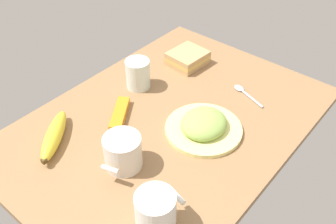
{
  "coord_description": "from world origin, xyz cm",
  "views": [
    {
      "loc": [
        60.06,
        50.44,
        71.59
      ],
      "look_at": [
        0.0,
        0.0,
        5.0
      ],
      "focal_mm": 40.45,
      "sensor_mm": 36.0,
      "label": 1
    }
  ],
  "objects_px": {
    "glass_of_milk": "(138,75)",
    "snack_bar": "(120,114)",
    "coffee_mug_black": "(156,212)",
    "sandwich_main": "(188,58)",
    "plate_of_food": "(204,126)",
    "spoon": "(244,92)",
    "coffee_mug_milky": "(123,152)",
    "banana": "(54,135)"
  },
  "relations": [
    {
      "from": "glass_of_milk",
      "to": "snack_bar",
      "type": "distance_m",
      "value": 0.15
    },
    {
      "from": "coffee_mug_black",
      "to": "sandwich_main",
      "type": "height_order",
      "value": "coffee_mug_black"
    },
    {
      "from": "plate_of_food",
      "to": "glass_of_milk",
      "type": "xyz_separation_m",
      "value": [
        -0.04,
        -0.27,
        0.02
      ]
    },
    {
      "from": "glass_of_milk",
      "to": "snack_bar",
      "type": "xyz_separation_m",
      "value": [
        0.14,
        0.06,
        -0.03
      ]
    },
    {
      "from": "plate_of_food",
      "to": "glass_of_milk",
      "type": "height_order",
      "value": "glass_of_milk"
    },
    {
      "from": "sandwich_main",
      "to": "plate_of_food",
      "type": "bearing_deg",
      "value": 45.26
    },
    {
      "from": "glass_of_milk",
      "to": "spoon",
      "type": "distance_m",
      "value": 0.33
    },
    {
      "from": "coffee_mug_milky",
      "to": "spoon",
      "type": "xyz_separation_m",
      "value": [
        -0.44,
        0.07,
        -0.04
      ]
    },
    {
      "from": "coffee_mug_black",
      "to": "spoon",
      "type": "xyz_separation_m",
      "value": [
        -0.52,
        -0.1,
        -0.05
      ]
    },
    {
      "from": "banana",
      "to": "spoon",
      "type": "distance_m",
      "value": 0.56
    },
    {
      "from": "glass_of_milk",
      "to": "banana",
      "type": "xyz_separation_m",
      "value": [
        0.32,
        0.0,
        -0.02
      ]
    },
    {
      "from": "spoon",
      "to": "snack_bar",
      "type": "relative_size",
      "value": 0.92
    },
    {
      "from": "snack_bar",
      "to": "coffee_mug_milky",
      "type": "bearing_deg",
      "value": 14.46
    },
    {
      "from": "coffee_mug_milky",
      "to": "banana",
      "type": "distance_m",
      "value": 0.2
    },
    {
      "from": "coffee_mug_milky",
      "to": "coffee_mug_black",
      "type": "bearing_deg",
      "value": 65.52
    },
    {
      "from": "coffee_mug_milky",
      "to": "spoon",
      "type": "height_order",
      "value": "coffee_mug_milky"
    },
    {
      "from": "banana",
      "to": "spoon",
      "type": "relative_size",
      "value": 1.4
    },
    {
      "from": "sandwich_main",
      "to": "spoon",
      "type": "xyz_separation_m",
      "value": [
        0.02,
        0.23,
        -0.02
      ]
    },
    {
      "from": "coffee_mug_milky",
      "to": "snack_bar",
      "type": "height_order",
      "value": "coffee_mug_milky"
    },
    {
      "from": "coffee_mug_black",
      "to": "banana",
      "type": "height_order",
      "value": "coffee_mug_black"
    },
    {
      "from": "coffee_mug_milky",
      "to": "sandwich_main",
      "type": "bearing_deg",
      "value": -161.0
    },
    {
      "from": "plate_of_food",
      "to": "glass_of_milk",
      "type": "bearing_deg",
      "value": -97.4
    },
    {
      "from": "banana",
      "to": "spoon",
      "type": "xyz_separation_m",
      "value": [
        -0.49,
        0.27,
        -0.02
      ]
    },
    {
      "from": "glass_of_milk",
      "to": "banana",
      "type": "height_order",
      "value": "glass_of_milk"
    },
    {
      "from": "coffee_mug_black",
      "to": "coffee_mug_milky",
      "type": "relative_size",
      "value": 0.92
    },
    {
      "from": "sandwich_main",
      "to": "spoon",
      "type": "distance_m",
      "value": 0.23
    },
    {
      "from": "glass_of_milk",
      "to": "banana",
      "type": "relative_size",
      "value": 0.52
    },
    {
      "from": "plate_of_food",
      "to": "spoon",
      "type": "relative_size",
      "value": 1.68
    },
    {
      "from": "spoon",
      "to": "snack_bar",
      "type": "distance_m",
      "value": 0.38
    },
    {
      "from": "coffee_mug_milky",
      "to": "sandwich_main",
      "type": "relative_size",
      "value": 0.96
    },
    {
      "from": "coffee_mug_black",
      "to": "coffee_mug_milky",
      "type": "distance_m",
      "value": 0.19
    },
    {
      "from": "coffee_mug_black",
      "to": "snack_bar",
      "type": "bearing_deg",
      "value": -122.59
    },
    {
      "from": "coffee_mug_milky",
      "to": "snack_bar",
      "type": "distance_m",
      "value": 0.18
    },
    {
      "from": "coffee_mug_milky",
      "to": "banana",
      "type": "relative_size",
      "value": 0.68
    },
    {
      "from": "glass_of_milk",
      "to": "sandwich_main",
      "type": "bearing_deg",
      "value": 168.84
    },
    {
      "from": "plate_of_food",
      "to": "glass_of_milk",
      "type": "distance_m",
      "value": 0.28
    },
    {
      "from": "snack_bar",
      "to": "spoon",
      "type": "bearing_deg",
      "value": 112.26
    },
    {
      "from": "coffee_mug_black",
      "to": "sandwich_main",
      "type": "bearing_deg",
      "value": -148.19
    },
    {
      "from": "banana",
      "to": "snack_bar",
      "type": "distance_m",
      "value": 0.19
    },
    {
      "from": "glass_of_milk",
      "to": "banana",
      "type": "bearing_deg",
      "value": 0.19
    },
    {
      "from": "plate_of_food",
      "to": "snack_bar",
      "type": "xyz_separation_m",
      "value": [
        0.1,
        -0.21,
        -0.01
      ]
    },
    {
      "from": "coffee_mug_black",
      "to": "sandwich_main",
      "type": "distance_m",
      "value": 0.63
    }
  ]
}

